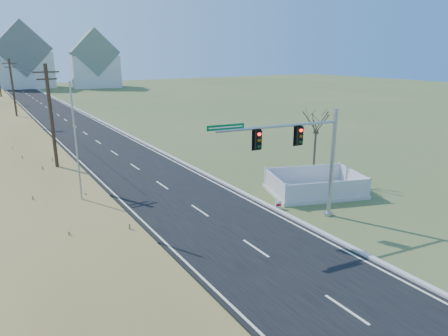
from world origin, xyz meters
TOP-DOWN VIEW (x-y plane):
  - ground at (0.00, 0.00)m, footprint 260.00×260.00m
  - road at (0.00, 50.00)m, footprint 8.00×180.00m
  - curb at (4.15, 50.00)m, footprint 0.30×180.00m
  - utility_pole_near at (-6.50, 15.00)m, footprint 1.80×0.26m
  - utility_pole_mid at (-6.50, 45.00)m, footprint 1.80×0.26m
  - condo_n at (2.00, 112.00)m, footprint 15.27×10.20m
  - condo_ne at (20.00, 104.00)m, footprint 14.12×10.51m
  - traffic_signal_mast at (4.68, -0.50)m, footprint 8.28×1.38m
  - fence_enclosure at (8.74, 2.75)m, footprint 7.48×6.21m
  - open_sign at (4.50, 1.68)m, footprint 0.44×0.12m
  - flagpole at (-6.58, 6.66)m, footprint 0.37×0.37m
  - bare_tree at (10.75, 5.01)m, footprint 2.24×2.24m

SIDE VIEW (x-z plane):
  - ground at x=0.00m, z-range 0.00..0.00m
  - road at x=0.00m, z-range 0.00..0.06m
  - curb at x=4.15m, z-range 0.00..0.18m
  - fence_enclosure at x=8.74m, z-range -0.45..1.02m
  - open_sign at x=4.50m, z-range 0.02..0.57m
  - flagpole at x=-6.58m, z-range -0.83..7.41m
  - traffic_signal_mast at x=4.68m, z-range 0.81..7.45m
  - utility_pole_near at x=-6.50m, z-range 0.18..9.18m
  - utility_pole_mid at x=-6.50m, z-range 0.18..9.18m
  - bare_tree at x=10.75m, z-range 1.82..7.75m
  - condo_ne at x=20.00m, z-range -1.42..15.10m
  - condo_n at x=2.00m, z-range -1.66..16.88m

